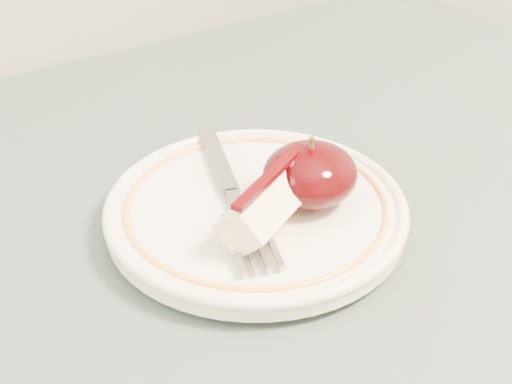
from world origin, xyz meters
TOP-DOWN VIEW (x-y plane):
  - plate at (-0.01, 0.11)m, footprint 0.21×0.21m
  - apple_half at (0.03, 0.09)m, footprint 0.07×0.06m
  - apple_wedge at (-0.01, 0.08)m, footprint 0.09×0.07m
  - fork at (-0.02, 0.12)m, footprint 0.08×0.18m

SIDE VIEW (x-z plane):
  - plate at x=-0.01m, z-range 0.75..0.77m
  - fork at x=-0.02m, z-range 0.77..0.78m
  - apple_wedge at x=-0.01m, z-range 0.77..0.81m
  - apple_half at x=0.03m, z-range 0.76..0.81m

